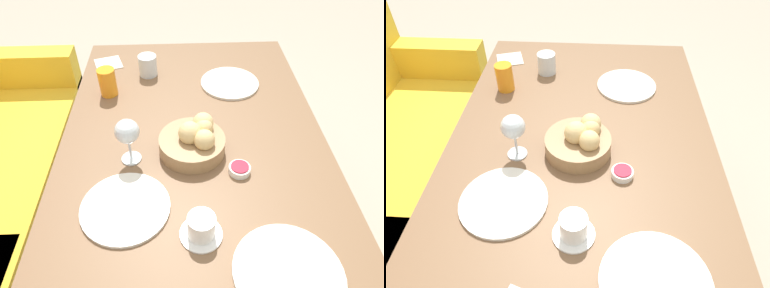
% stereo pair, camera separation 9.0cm
% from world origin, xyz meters
% --- Properties ---
extents(ground_plane, '(10.00, 10.00, 0.00)m').
position_xyz_m(ground_plane, '(0.00, 0.00, 0.00)').
color(ground_plane, '#A89E89').
extents(dining_table, '(1.48, 0.90, 0.75)m').
position_xyz_m(dining_table, '(0.00, 0.00, 0.65)').
color(dining_table, brown).
rests_on(dining_table, ground_plane).
extents(bread_basket, '(0.21, 0.21, 0.11)m').
position_xyz_m(bread_basket, '(-0.01, 0.00, 0.79)').
color(bread_basket, '#99754C').
rests_on(bread_basket, dining_table).
extents(plate_near_left, '(0.27, 0.27, 0.01)m').
position_xyz_m(plate_near_left, '(-0.45, -0.20, 0.75)').
color(plate_near_left, silver).
rests_on(plate_near_left, dining_table).
extents(plate_near_right, '(0.24, 0.24, 0.01)m').
position_xyz_m(plate_near_right, '(0.37, -0.17, 0.75)').
color(plate_near_right, silver).
rests_on(plate_near_right, dining_table).
extents(plate_far_center, '(0.25, 0.25, 0.01)m').
position_xyz_m(plate_far_center, '(-0.24, 0.21, 0.75)').
color(plate_far_center, silver).
rests_on(plate_far_center, dining_table).
extents(juice_glass, '(0.07, 0.07, 0.11)m').
position_xyz_m(juice_glass, '(0.33, 0.32, 0.80)').
color(juice_glass, orange).
rests_on(juice_glass, dining_table).
extents(water_tumbler, '(0.08, 0.08, 0.09)m').
position_xyz_m(water_tumbler, '(0.46, 0.17, 0.79)').
color(water_tumbler, silver).
rests_on(water_tumbler, dining_table).
extents(wine_glass, '(0.08, 0.08, 0.16)m').
position_xyz_m(wine_glass, '(-0.04, 0.20, 0.86)').
color(wine_glass, silver).
rests_on(wine_glass, dining_table).
extents(coffee_cup, '(0.11, 0.11, 0.07)m').
position_xyz_m(coffee_cup, '(-0.33, 0.00, 0.78)').
color(coffee_cup, white).
rests_on(coffee_cup, dining_table).
extents(jam_bowl_berry, '(0.07, 0.07, 0.03)m').
position_xyz_m(jam_bowl_berry, '(-0.11, -0.13, 0.76)').
color(jam_bowl_berry, white).
rests_on(jam_bowl_berry, dining_table).
extents(napkin, '(0.14, 0.14, 0.00)m').
position_xyz_m(napkin, '(0.56, 0.36, 0.75)').
color(napkin, silver).
rests_on(napkin, dining_table).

